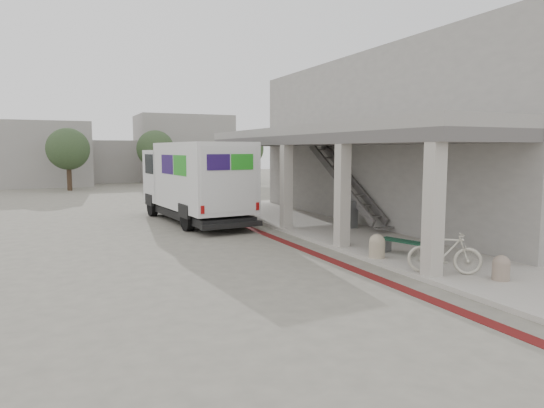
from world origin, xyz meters
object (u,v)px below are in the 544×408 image
utility_cabinet (348,214)px  bicycle_cream (445,253)px  fedex_truck (194,180)px  bench (409,246)px

utility_cabinet → bicycle_cream: size_ratio=0.60×
fedex_truck → bench: 10.50m
utility_cabinet → bicycle_cream: (-1.80, -6.99, 0.00)m
bench → bicycle_cream: (-0.52, -1.90, 0.22)m
bench → bicycle_cream: size_ratio=1.07×
bench → fedex_truck: bearing=92.7°
utility_cabinet → bicycle_cream: bicycle_cream is taller
bench → bicycle_cream: bearing=-122.7°
fedex_truck → utility_cabinet: fedex_truck is taller
fedex_truck → bicycle_cream: 12.12m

